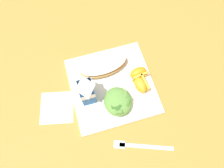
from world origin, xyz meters
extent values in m
plane|color=#C67A33|center=(0.00, 0.00, 0.00)|extent=(3.00, 3.00, 0.00)
cube|color=white|center=(0.00, 0.00, 0.01)|extent=(0.28, 0.28, 0.02)
ellipsoid|color=tan|center=(0.07, 0.01, 0.03)|extent=(0.09, 0.18, 0.03)
ellipsoid|color=maroon|center=(0.07, 0.01, 0.04)|extent=(0.08, 0.16, 0.01)
ellipsoid|color=beige|center=(0.07, 0.01, 0.05)|extent=(0.09, 0.17, 0.01)
ellipsoid|color=#5B8E3D|center=(-0.07, 0.00, 0.04)|extent=(0.10, 0.09, 0.04)
cube|color=#5B8E3D|center=(-0.10, 0.01, 0.05)|extent=(0.03, 0.03, 0.02)
cube|color=#336023|center=(-0.08, 0.01, 0.05)|extent=(0.04, 0.04, 0.01)
cube|color=#5B8E3D|center=(-0.07, -0.01, 0.05)|extent=(0.04, 0.04, 0.01)
cube|color=#5B8E3D|center=(-0.05, -0.02, 0.05)|extent=(0.03, 0.03, 0.02)
cube|color=#3D7028|center=(-0.08, 0.01, 0.05)|extent=(0.02, 0.03, 0.01)
cube|color=#3D7028|center=(-0.08, -0.03, 0.05)|extent=(0.04, 0.04, 0.01)
cube|color=#4C8433|center=(-0.08, -0.01, 0.04)|extent=(0.04, 0.04, 0.02)
cube|color=#23569E|center=(-0.02, 0.09, 0.06)|extent=(0.06, 0.04, 0.09)
cube|color=white|center=(-0.02, 0.09, 0.09)|extent=(0.06, 0.04, 0.03)
pyramid|color=white|center=(-0.02, 0.09, 0.12)|extent=(0.06, 0.04, 0.02)
ellipsoid|color=orange|center=(-0.03, -0.09, 0.04)|extent=(0.06, 0.04, 0.04)
cube|color=gold|center=(-0.03, -0.10, 0.04)|extent=(0.06, 0.01, 0.03)
ellipsoid|color=orange|center=(0.01, -0.10, 0.04)|extent=(0.04, 0.06, 0.04)
cube|color=gold|center=(-0.01, -0.10, 0.04)|extent=(0.01, 0.06, 0.03)
cube|color=white|center=(-0.02, 0.20, 0.00)|extent=(0.13, 0.13, 0.00)
cube|color=silver|center=(-0.22, -0.05, 0.00)|extent=(0.07, 0.16, 0.01)
cube|color=silver|center=(-0.19, 0.03, 0.00)|extent=(0.04, 0.04, 0.01)
camera|label=1|loc=(-0.24, 0.07, 0.66)|focal=32.42mm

